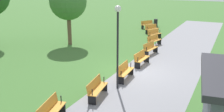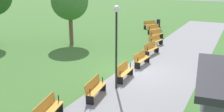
{
  "view_description": "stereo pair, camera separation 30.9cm",
  "coord_description": "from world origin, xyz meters",
  "px_view_note": "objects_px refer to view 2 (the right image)",
  "views": [
    {
      "loc": [
        13.67,
        5.16,
        5.38
      ],
      "look_at": [
        0.0,
        -1.57,
        0.8
      ],
      "focal_mm": 40.45,
      "sensor_mm": 36.0,
      "label": 1
    },
    {
      "loc": [
        13.53,
        5.43,
        5.38
      ],
      "look_at": [
        0.0,
        -1.57,
        0.8
      ],
      "focal_mm": 40.45,
      "sensor_mm": 36.0,
      "label": 2
    }
  ],
  "objects_px": {
    "bench_0": "(150,24)",
    "bench_8": "(48,110)",
    "bench_5": "(141,58)",
    "bench_2": "(156,34)",
    "tree_4": "(70,2)",
    "bench_6": "(124,71)",
    "bench_4": "(151,48)",
    "bench_7": "(95,88)",
    "bench_3": "(156,40)",
    "trash_bin": "(158,23)",
    "bench_1": "(154,29)",
    "lamp_post": "(116,33)"
  },
  "relations": [
    {
      "from": "bench_1",
      "to": "bench_2",
      "type": "relative_size",
      "value": 0.99
    },
    {
      "from": "bench_1",
      "to": "bench_5",
      "type": "height_order",
      "value": "same"
    },
    {
      "from": "bench_3",
      "to": "lamp_post",
      "type": "xyz_separation_m",
      "value": [
        9.5,
        0.98,
        2.47
      ]
    },
    {
      "from": "bench_5",
      "to": "lamp_post",
      "type": "xyz_separation_m",
      "value": [
        4.09,
        0.18,
        2.47
      ]
    },
    {
      "from": "bench_2",
      "to": "trash_bin",
      "type": "relative_size",
      "value": 1.96
    },
    {
      "from": "bench_3",
      "to": "tree_4",
      "type": "xyz_separation_m",
      "value": [
        2.77,
        -6.75,
        3.2
      ]
    },
    {
      "from": "bench_8",
      "to": "trash_bin",
      "type": "relative_size",
      "value": 1.97
    },
    {
      "from": "bench_2",
      "to": "tree_4",
      "type": "distance_m",
      "value": 8.65
    },
    {
      "from": "bench_0",
      "to": "bench_3",
      "type": "relative_size",
      "value": 0.96
    },
    {
      "from": "bench_5",
      "to": "tree_4",
      "type": "xyz_separation_m",
      "value": [
        -2.63,
        -7.55,
        3.2
      ]
    },
    {
      "from": "bench_5",
      "to": "trash_bin",
      "type": "relative_size",
      "value": 1.92
    },
    {
      "from": "bench_4",
      "to": "bench_8",
      "type": "height_order",
      "value": "same"
    },
    {
      "from": "bench_4",
      "to": "bench_7",
      "type": "bearing_deg",
      "value": 8.45
    },
    {
      "from": "trash_bin",
      "to": "lamp_post",
      "type": "bearing_deg",
      "value": 10.93
    },
    {
      "from": "bench_4",
      "to": "bench_2",
      "type": "bearing_deg",
      "value": -157.54
    },
    {
      "from": "bench_0",
      "to": "bench_3",
      "type": "distance_m",
      "value": 8.18
    },
    {
      "from": "bench_8",
      "to": "bench_6",
      "type": "bearing_deg",
      "value": 157.51
    },
    {
      "from": "bench_3",
      "to": "bench_5",
      "type": "xyz_separation_m",
      "value": [
        5.41,
        0.8,
        0.0
      ]
    },
    {
      "from": "bench_7",
      "to": "trash_bin",
      "type": "bearing_deg",
      "value": -179.48
    },
    {
      "from": "bench_0",
      "to": "tree_4",
      "type": "relative_size",
      "value": 0.32
    },
    {
      "from": "bench_7",
      "to": "tree_4",
      "type": "height_order",
      "value": "tree_4"
    },
    {
      "from": "bench_1",
      "to": "bench_6",
      "type": "height_order",
      "value": "same"
    },
    {
      "from": "bench_5",
      "to": "bench_8",
      "type": "height_order",
      "value": "same"
    },
    {
      "from": "lamp_post",
      "to": "bench_8",
      "type": "bearing_deg",
      "value": -13.57
    },
    {
      "from": "bench_6",
      "to": "trash_bin",
      "type": "xyz_separation_m",
      "value": [
        -17.41,
        -3.45,
        -0.03
      ]
    },
    {
      "from": "bench_8",
      "to": "tree_4",
      "type": "distance_m",
      "value": 13.11
    },
    {
      "from": "bench_1",
      "to": "tree_4",
      "type": "xyz_separation_m",
      "value": [
        7.92,
        -4.92,
        3.2
      ]
    },
    {
      "from": "bench_1",
      "to": "bench_2",
      "type": "bearing_deg",
      "value": 47.78
    },
    {
      "from": "bench_3",
      "to": "trash_bin",
      "type": "distance_m",
      "value": 9.64
    },
    {
      "from": "bench_8",
      "to": "trash_bin",
      "type": "height_order",
      "value": "bench_8"
    },
    {
      "from": "tree_4",
      "to": "trash_bin",
      "type": "xyz_separation_m",
      "value": [
        -12.04,
        4.1,
        -3.22
      ]
    },
    {
      "from": "bench_0",
      "to": "bench_4",
      "type": "xyz_separation_m",
      "value": [
        10.24,
        3.65,
        0.0
      ]
    },
    {
      "from": "bench_0",
      "to": "bench_2",
      "type": "distance_m",
      "value": 5.46
    },
    {
      "from": "lamp_post",
      "to": "trash_bin",
      "type": "bearing_deg",
      "value": -169.07
    },
    {
      "from": "bench_2",
      "to": "bench_3",
      "type": "relative_size",
      "value": 1.0
    },
    {
      "from": "bench_5",
      "to": "bench_0",
      "type": "bearing_deg",
      "value": -160.36
    },
    {
      "from": "tree_4",
      "to": "lamp_post",
      "type": "distance_m",
      "value": 10.27
    },
    {
      "from": "bench_7",
      "to": "bench_2",
      "type": "bearing_deg",
      "value": 177.16
    },
    {
      "from": "bench_5",
      "to": "bench_6",
      "type": "distance_m",
      "value": 2.74
    },
    {
      "from": "tree_4",
      "to": "lamp_post",
      "type": "bearing_deg",
      "value": 48.98
    },
    {
      "from": "bench_2",
      "to": "lamp_post",
      "type": "height_order",
      "value": "lamp_post"
    },
    {
      "from": "bench_0",
      "to": "bench_1",
      "type": "xyz_separation_m",
      "value": [
        2.41,
        1.29,
        0.0
      ]
    },
    {
      "from": "bench_6",
      "to": "tree_4",
      "type": "relative_size",
      "value": 0.32
    },
    {
      "from": "bench_1",
      "to": "bench_2",
      "type": "xyz_separation_m",
      "value": [
        2.53,
        1.04,
        0.0
      ]
    },
    {
      "from": "bench_5",
      "to": "bench_7",
      "type": "bearing_deg",
      "value": 0.01
    },
    {
      "from": "bench_1",
      "to": "bench_7",
      "type": "bearing_deg",
      "value": 33.75
    },
    {
      "from": "bench_8",
      "to": "tree_4",
      "type": "bearing_deg",
      "value": -162.01
    },
    {
      "from": "bench_3",
      "to": "tree_4",
      "type": "height_order",
      "value": "tree_4"
    },
    {
      "from": "bench_0",
      "to": "bench_8",
      "type": "distance_m",
      "value": 21.34
    },
    {
      "from": "bench_8",
      "to": "bench_5",
      "type": "bearing_deg",
      "value": 160.31
    }
  ]
}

